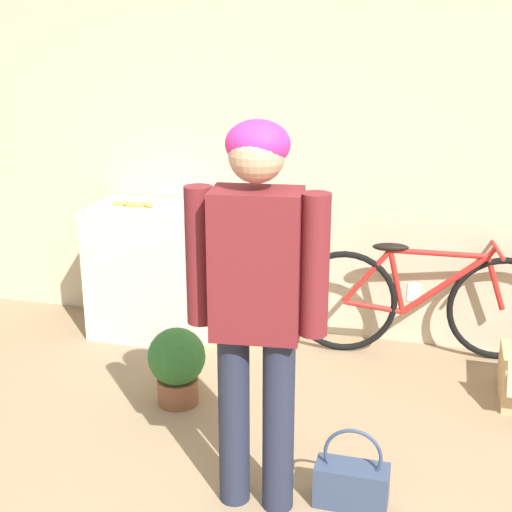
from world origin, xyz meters
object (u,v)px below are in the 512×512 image
person (256,287)px  potted_plant (177,363)px  banana (133,204)px  handbag (352,482)px  bicycle (422,301)px

person → potted_plant: person is taller
banana → handbag: size_ratio=0.82×
bicycle → handbag: bicycle is taller
person → bicycle: person is taller
bicycle → handbag: 1.63m
bicycle → handbag: size_ratio=4.38×
bicycle → potted_plant: 1.58m
person → handbag: bearing=6.2°
person → handbag: person is taller
person → handbag: size_ratio=4.47×
person → banana: (-1.24, 1.56, -0.11)m
person → bicycle: 1.90m
bicycle → banana: bearing=176.4°
person → banana: 1.99m
bicycle → banana: 1.93m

